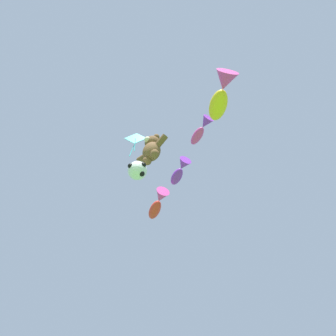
{
  "coord_description": "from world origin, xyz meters",
  "views": [
    {
      "loc": [
        5.19,
        -0.52,
        1.74
      ],
      "look_at": [
        1.1,
        3.51,
        10.65
      ],
      "focal_mm": 28.0,
      "sensor_mm": 36.0,
      "label": 1
    }
  ],
  "objects_px": {
    "soccer_ball_kite": "(138,170)",
    "fish_kite_goldfin": "(222,93)",
    "diamond_kite": "(135,139)",
    "fish_kite_violet": "(180,171)",
    "teddy_bear_kite": "(152,149)",
    "fish_kite_crimson": "(158,203)",
    "fish_kite_magenta": "(201,129)"
  },
  "relations": [
    {
      "from": "fish_kite_crimson",
      "to": "diamond_kite",
      "type": "height_order",
      "value": "diamond_kite"
    },
    {
      "from": "soccer_ball_kite",
      "to": "diamond_kite",
      "type": "bearing_deg",
      "value": 165.8
    },
    {
      "from": "fish_kite_goldfin",
      "to": "fish_kite_magenta",
      "type": "relative_size",
      "value": 1.37
    },
    {
      "from": "fish_kite_goldfin",
      "to": "diamond_kite",
      "type": "xyz_separation_m",
      "value": [
        -4.92,
        -1.15,
        0.61
      ]
    },
    {
      "from": "fish_kite_violet",
      "to": "teddy_bear_kite",
      "type": "bearing_deg",
      "value": -68.8
    },
    {
      "from": "fish_kite_magenta",
      "to": "diamond_kite",
      "type": "distance_m",
      "value": 3.59
    },
    {
      "from": "fish_kite_goldfin",
      "to": "fish_kite_magenta",
      "type": "distance_m",
      "value": 2.29
    },
    {
      "from": "fish_kite_goldfin",
      "to": "fish_kite_crimson",
      "type": "height_order",
      "value": "fish_kite_goldfin"
    },
    {
      "from": "soccer_ball_kite",
      "to": "fish_kite_violet",
      "type": "relative_size",
      "value": 0.41
    },
    {
      "from": "fish_kite_goldfin",
      "to": "teddy_bear_kite",
      "type": "bearing_deg",
      "value": -159.55
    },
    {
      "from": "teddy_bear_kite",
      "to": "soccer_ball_kite",
      "type": "height_order",
      "value": "teddy_bear_kite"
    },
    {
      "from": "soccer_ball_kite",
      "to": "teddy_bear_kite",
      "type": "bearing_deg",
      "value": 33.11
    },
    {
      "from": "fish_kite_goldfin",
      "to": "fish_kite_magenta",
      "type": "height_order",
      "value": "fish_kite_magenta"
    },
    {
      "from": "soccer_ball_kite",
      "to": "diamond_kite",
      "type": "height_order",
      "value": "diamond_kite"
    },
    {
      "from": "teddy_bear_kite",
      "to": "fish_kite_goldfin",
      "type": "height_order",
      "value": "fish_kite_goldfin"
    },
    {
      "from": "teddy_bear_kite",
      "to": "diamond_kite",
      "type": "xyz_separation_m",
      "value": [
        -1.65,
        0.07,
        3.31
      ]
    },
    {
      "from": "soccer_ball_kite",
      "to": "fish_kite_goldfin",
      "type": "height_order",
      "value": "fish_kite_goldfin"
    },
    {
      "from": "teddy_bear_kite",
      "to": "diamond_kite",
      "type": "distance_m",
      "value": 3.7
    },
    {
      "from": "teddy_bear_kite",
      "to": "fish_kite_crimson",
      "type": "xyz_separation_m",
      "value": [
        -3.61,
        3.63,
        2.61
      ]
    },
    {
      "from": "fish_kite_crimson",
      "to": "fish_kite_violet",
      "type": "bearing_deg",
      "value": -13.39
    },
    {
      "from": "soccer_ball_kite",
      "to": "fish_kite_magenta",
      "type": "height_order",
      "value": "fish_kite_magenta"
    },
    {
      "from": "fish_kite_magenta",
      "to": "fish_kite_crimson",
      "type": "distance_m",
      "value": 5.14
    },
    {
      "from": "soccer_ball_kite",
      "to": "fish_kite_violet",
      "type": "distance_m",
      "value": 5.55
    },
    {
      "from": "fish_kite_violet",
      "to": "diamond_kite",
      "type": "height_order",
      "value": "diamond_kite"
    },
    {
      "from": "soccer_ball_kite",
      "to": "fish_kite_goldfin",
      "type": "relative_size",
      "value": 0.32
    },
    {
      "from": "soccer_ball_kite",
      "to": "fish_kite_crimson",
      "type": "height_order",
      "value": "fish_kite_crimson"
    },
    {
      "from": "fish_kite_magenta",
      "to": "fish_kite_crimson",
      "type": "height_order",
      "value": "fish_kite_magenta"
    },
    {
      "from": "teddy_bear_kite",
      "to": "fish_kite_magenta",
      "type": "xyz_separation_m",
      "value": [
        1.27,
        2.17,
        3.28
      ]
    },
    {
      "from": "fish_kite_violet",
      "to": "diamond_kite",
      "type": "distance_m",
      "value": 3.04
    },
    {
      "from": "fish_kite_magenta",
      "to": "teddy_bear_kite",
      "type": "bearing_deg",
      "value": -120.33
    },
    {
      "from": "soccer_ball_kite",
      "to": "fish_kite_goldfin",
      "type": "distance_m",
      "value": 5.73
    },
    {
      "from": "fish_kite_violet",
      "to": "fish_kite_magenta",
      "type": "bearing_deg",
      "value": -19.94
    }
  ]
}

